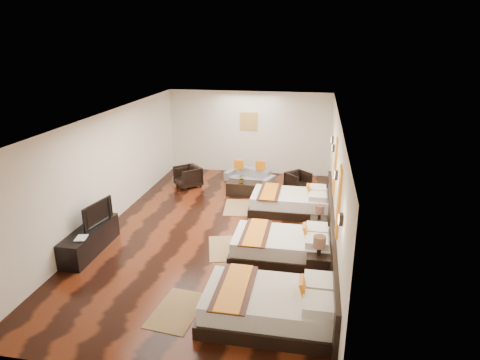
% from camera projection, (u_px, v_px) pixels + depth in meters
% --- Properties ---
extents(floor, '(5.50, 9.50, 0.01)m').
position_uv_depth(floor, '(217.00, 230.00, 10.25)').
color(floor, black).
rests_on(floor, ground).
extents(ceiling, '(5.50, 9.50, 0.01)m').
position_uv_depth(ceiling, '(215.00, 117.00, 9.34)').
color(ceiling, white).
rests_on(ceiling, floor).
extents(back_wall, '(5.50, 0.01, 2.80)m').
position_uv_depth(back_wall, '(249.00, 133.00, 14.21)').
color(back_wall, silver).
rests_on(back_wall, floor).
extents(left_wall, '(0.01, 9.50, 2.80)m').
position_uv_depth(left_wall, '(108.00, 170.00, 10.27)').
color(left_wall, silver).
rests_on(left_wall, floor).
extents(right_wall, '(0.01, 9.50, 2.80)m').
position_uv_depth(right_wall, '(335.00, 183.00, 9.32)').
color(right_wall, silver).
rests_on(right_wall, floor).
extents(headboard_panel, '(0.08, 6.60, 0.90)m').
position_uv_depth(headboard_panel, '(331.00, 237.00, 8.90)').
color(headboard_panel, black).
rests_on(headboard_panel, floor).
extents(bed_near, '(2.26, 1.42, 0.86)m').
position_uv_depth(bed_near, '(271.00, 306.00, 6.89)').
color(bed_near, black).
rests_on(bed_near, floor).
extents(bed_mid, '(2.12, 1.33, 0.81)m').
position_uv_depth(bed_mid, '(283.00, 246.00, 8.90)').
color(bed_mid, black).
rests_on(bed_mid, floor).
extents(bed_far, '(2.11, 1.32, 0.80)m').
position_uv_depth(bed_far, '(291.00, 202.00, 11.25)').
color(bed_far, black).
rests_on(bed_far, floor).
extents(nightstand_a, '(0.45, 0.45, 0.90)m').
position_uv_depth(nightstand_a, '(318.00, 263.00, 8.13)').
color(nightstand_a, black).
rests_on(nightstand_a, floor).
extents(nightstand_b, '(0.40, 0.40, 0.79)m').
position_uv_depth(nightstand_b, '(319.00, 225.00, 9.85)').
color(nightstand_b, black).
rests_on(nightstand_b, floor).
extents(jute_mat_near, '(0.88, 1.28, 0.01)m').
position_uv_depth(jute_mat_near, '(177.00, 310.00, 7.24)').
color(jute_mat_near, '#92744A').
rests_on(jute_mat_near, floor).
extents(jute_mat_mid, '(1.04, 1.36, 0.01)m').
position_uv_depth(jute_mat_mid, '(226.00, 248.00, 9.36)').
color(jute_mat_mid, '#92744A').
rests_on(jute_mat_mid, floor).
extents(jute_mat_far, '(0.89, 1.28, 0.01)m').
position_uv_depth(jute_mat_far, '(238.00, 207.00, 11.60)').
color(jute_mat_far, '#92744A').
rests_on(jute_mat_far, floor).
extents(tv_console, '(0.50, 1.80, 0.55)m').
position_uv_depth(tv_console, '(90.00, 240.00, 9.16)').
color(tv_console, black).
rests_on(tv_console, floor).
extents(tv, '(0.28, 0.95, 0.54)m').
position_uv_depth(tv, '(94.00, 213.00, 9.19)').
color(tv, black).
rests_on(tv, tv_console).
extents(book, '(0.28, 0.34, 0.03)m').
position_uv_depth(book, '(76.00, 238.00, 8.60)').
color(book, black).
rests_on(book, tv_console).
extents(figurine, '(0.35, 0.35, 0.34)m').
position_uv_depth(figurine, '(105.00, 208.00, 9.73)').
color(figurine, brown).
rests_on(figurine, tv_console).
extents(sofa, '(1.73, 1.18, 0.47)m').
position_uv_depth(sofa, '(250.00, 176.00, 13.44)').
color(sofa, gray).
rests_on(sofa, floor).
extents(armchair_left, '(1.01, 1.01, 0.66)m').
position_uv_depth(armchair_left, '(188.00, 177.00, 13.11)').
color(armchair_left, black).
rests_on(armchair_left, floor).
extents(armchair_right, '(0.90, 0.89, 0.58)m').
position_uv_depth(armchair_right, '(298.00, 181.00, 12.81)').
color(armchair_right, black).
rests_on(armchair_right, floor).
extents(coffee_table, '(1.02, 0.53, 0.40)m').
position_uv_depth(coffee_table, '(244.00, 188.00, 12.48)').
color(coffee_table, black).
rests_on(coffee_table, floor).
extents(table_plant, '(0.26, 0.24, 0.27)m').
position_uv_depth(table_plant, '(242.00, 178.00, 12.32)').
color(table_plant, '#25561C').
rests_on(table_plant, coffee_table).
extents(orange_panel_a, '(0.04, 0.40, 1.30)m').
position_uv_depth(orange_panel_a, '(339.00, 202.00, 7.46)').
color(orange_panel_a, '#D86014').
rests_on(orange_panel_a, right_wall).
extents(orange_panel_b, '(0.04, 0.40, 1.30)m').
position_uv_depth(orange_panel_b, '(335.00, 166.00, 9.51)').
color(orange_panel_b, '#D86014').
rests_on(orange_panel_b, right_wall).
extents(sconce_near, '(0.07, 0.12, 0.18)m').
position_uv_depth(sconce_near, '(341.00, 219.00, 6.40)').
color(sconce_near, black).
rests_on(sconce_near, right_wall).
extents(sconce_mid, '(0.07, 0.12, 0.18)m').
position_uv_depth(sconce_mid, '(336.00, 175.00, 8.44)').
color(sconce_mid, black).
rests_on(sconce_mid, right_wall).
extents(sconce_far, '(0.07, 0.12, 0.18)m').
position_uv_depth(sconce_far, '(333.00, 148.00, 10.49)').
color(sconce_far, black).
rests_on(sconce_far, right_wall).
extents(sconce_lounge, '(0.07, 0.12, 0.18)m').
position_uv_depth(sconce_lounge, '(332.00, 140.00, 11.32)').
color(sconce_lounge, black).
rests_on(sconce_lounge, right_wall).
extents(gold_artwork, '(0.60, 0.04, 0.60)m').
position_uv_depth(gold_artwork, '(249.00, 121.00, 14.06)').
color(gold_artwork, '#AD873F').
rests_on(gold_artwork, back_wall).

